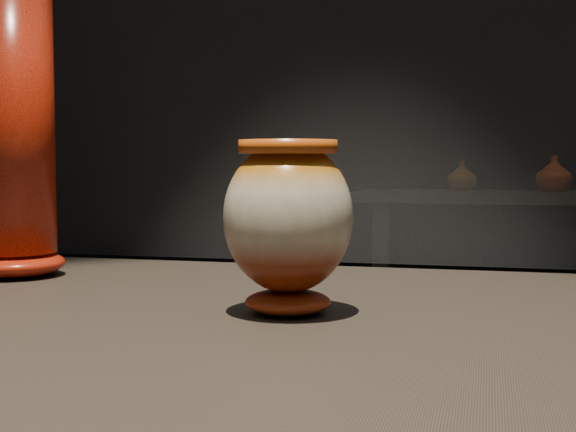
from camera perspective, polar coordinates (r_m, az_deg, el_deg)
name	(u,v)px	position (r m, az deg, el deg)	size (l,w,h in m)	color
main_vase	(288,219)	(0.85, 0.00, -0.23)	(0.16, 0.16, 0.18)	maroon
tall_vase	(12,124)	(1.19, -19.05, 6.17)	(0.15, 0.15, 0.44)	red
back_shelf	(554,244)	(4.27, 18.40, -1.92)	(2.00, 0.60, 0.90)	black
back_vase_left	(462,176)	(4.27, 12.26, 2.79)	(0.15, 0.15, 0.16)	#915715
back_vase_mid	(554,174)	(4.27, 18.39, 2.86)	(0.18, 0.18, 0.18)	maroon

